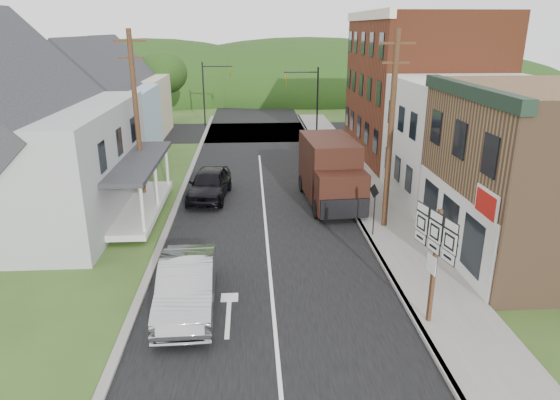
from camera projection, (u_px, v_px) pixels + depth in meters
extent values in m
plane|color=#2D4719|center=(269.00, 264.00, 20.09)|extent=(120.00, 120.00, 0.00)
cube|color=black|center=(262.00, 189.00, 29.53)|extent=(9.00, 90.00, 0.02)
cube|color=black|center=(257.00, 132.00, 45.57)|extent=(60.00, 9.00, 0.02)
cube|color=slate|center=(368.00, 196.00, 27.96)|extent=(2.80, 55.00, 0.15)
cube|color=slate|center=(345.00, 197.00, 27.88)|extent=(0.20, 55.00, 0.15)
cube|color=slate|center=(179.00, 200.00, 27.35)|extent=(0.30, 55.00, 0.12)
cube|color=brown|center=(555.00, 176.00, 19.60)|extent=(8.00, 8.00, 7.00)
cube|color=silver|center=(473.00, 141.00, 26.76)|extent=(8.00, 7.00, 6.50)
cube|color=maroon|center=(419.00, 88.00, 35.15)|extent=(8.00, 12.00, 10.00)
cube|color=#9EA0A3|center=(17.00, 164.00, 24.17)|extent=(10.00, 12.00, 5.50)
cube|color=#9CBED5|center=(101.00, 127.00, 34.68)|extent=(7.00, 8.00, 5.00)
cube|color=#C2B996|center=(124.00, 107.00, 43.14)|extent=(7.00, 8.00, 5.00)
cylinder|color=#472D19|center=(390.00, 135.00, 22.25)|extent=(0.26, 0.26, 9.00)
cube|color=#472D19|center=(397.00, 43.00, 20.98)|extent=(1.60, 0.10, 0.10)
cube|color=#472D19|center=(396.00, 63.00, 21.24)|extent=(1.20, 0.10, 0.10)
cylinder|color=#472D19|center=(137.00, 120.00, 25.80)|extent=(0.26, 0.26, 9.00)
cube|color=#472D19|center=(129.00, 41.00, 24.53)|extent=(1.60, 0.10, 0.10)
cube|color=#472D19|center=(131.00, 58.00, 24.79)|extent=(1.20, 0.10, 0.10)
cylinder|color=black|center=(317.00, 104.00, 41.58)|extent=(0.14, 0.14, 6.00)
cylinder|color=black|center=(301.00, 72.00, 40.65)|extent=(2.80, 0.10, 0.10)
imported|color=olive|center=(286.00, 81.00, 40.80)|extent=(0.16, 0.20, 1.00)
cylinder|color=black|center=(204.00, 94.00, 47.60)|extent=(0.14, 0.14, 6.00)
cylinder|color=black|center=(217.00, 66.00, 46.83)|extent=(2.80, 0.10, 0.10)
imported|color=olive|center=(230.00, 74.00, 47.13)|extent=(0.16, 0.20, 1.00)
cylinder|color=#382616|center=(3.00, 122.00, 37.09)|extent=(0.36, 0.36, 4.76)
cylinder|color=#382616|center=(165.00, 104.00, 49.13)|extent=(0.36, 0.36, 3.92)
ellipsoid|color=black|center=(162.00, 73.00, 48.17)|extent=(4.80, 4.80, 4.08)
ellipsoid|color=black|center=(254.00, 94.00, 71.98)|extent=(90.00, 30.00, 16.00)
imported|color=#9E9FA3|center=(187.00, 286.00, 16.65)|extent=(1.98, 5.24, 1.71)
imported|color=black|center=(209.00, 184.00, 27.55)|extent=(2.52, 5.15, 1.69)
cube|color=black|center=(328.00, 167.00, 27.01)|extent=(2.79, 4.91, 3.14)
cube|color=black|center=(340.00, 192.00, 24.55)|extent=(2.60, 1.89, 2.06)
cube|color=black|center=(340.00, 174.00, 24.47)|extent=(2.35, 1.44, 0.05)
cube|color=black|center=(345.00, 209.00, 23.86)|extent=(2.39, 0.31, 0.97)
cylinder|color=black|center=(317.00, 209.00, 24.80)|extent=(0.36, 0.99, 0.97)
cylinder|color=black|center=(361.00, 207.00, 25.06)|extent=(0.36, 0.99, 0.97)
cylinder|color=black|center=(302.00, 183.00, 28.86)|extent=(0.36, 0.99, 0.97)
cylinder|color=black|center=(341.00, 182.00, 29.12)|extent=(0.36, 0.99, 0.97)
cube|color=#472D19|center=(434.00, 267.00, 15.34)|extent=(0.14, 0.14, 3.78)
cube|color=black|center=(436.00, 232.00, 14.93)|extent=(0.50, 2.12, 0.09)
cube|color=silver|center=(452.00, 226.00, 14.08)|extent=(0.15, 0.58, 0.24)
cube|color=silver|center=(450.00, 242.00, 14.23)|extent=(0.16, 0.64, 0.59)
cube|color=silver|center=(448.00, 257.00, 14.39)|extent=(0.15, 0.58, 0.30)
cube|color=silver|center=(437.00, 217.00, 14.76)|extent=(0.15, 0.58, 0.24)
cube|color=silver|center=(435.00, 232.00, 14.92)|extent=(0.16, 0.64, 0.59)
cube|color=silver|center=(433.00, 247.00, 15.08)|extent=(0.15, 0.58, 0.30)
cube|color=silver|center=(423.00, 208.00, 15.45)|extent=(0.15, 0.58, 0.24)
cube|color=silver|center=(422.00, 223.00, 15.61)|extent=(0.16, 0.64, 0.59)
cube|color=silver|center=(420.00, 237.00, 15.77)|extent=(0.15, 0.58, 0.30)
cube|color=silver|center=(431.00, 264.00, 15.27)|extent=(0.12, 0.48, 0.59)
cylinder|color=black|center=(374.00, 211.00, 22.22)|extent=(0.08, 0.08, 2.26)
cube|color=black|center=(374.00, 191.00, 21.90)|extent=(0.29, 0.61, 0.67)
cube|color=yellow|center=(374.00, 191.00, 21.91)|extent=(0.27, 0.55, 0.60)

